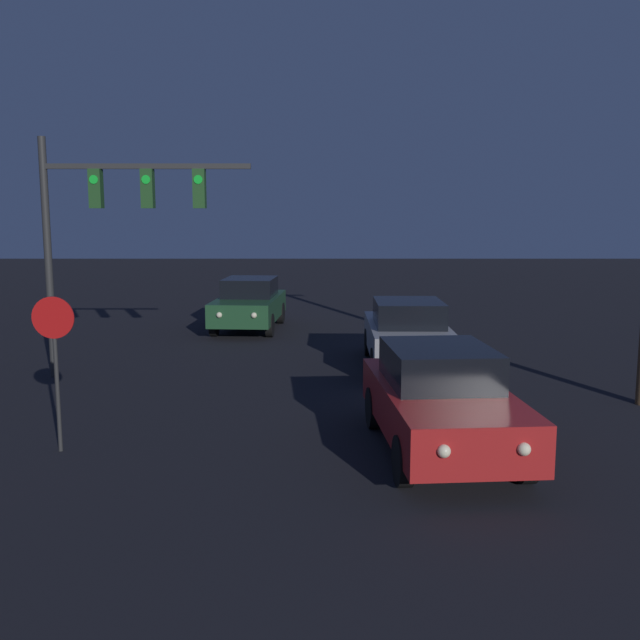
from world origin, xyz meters
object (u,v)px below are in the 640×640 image
Objects in this scene: car_near at (439,399)px; traffic_signal_mast at (107,213)px; car_mid at (406,333)px; car_far at (248,303)px; stop_sign at (53,345)px.

car_near is 9.32m from traffic_signal_mast.
car_mid and car_far have the same top height.
car_mid is at bearing 45.17° from stop_sign.
traffic_signal_mast reaches higher than car_far.
traffic_signal_mast is 5.91m from stop_sign.
car_far is at bearing 81.37° from stop_sign.
stop_sign is (-6.50, -6.54, 0.90)m from car_mid.
car_far is (-4.36, 12.50, 0.00)m from car_near.
car_mid is 7.54m from car_far.
car_near and car_far have the same top height.
car_mid is 0.98× the size of car_far.
car_mid is 7.84m from traffic_signal_mast.
stop_sign is (0.66, -5.48, -2.11)m from traffic_signal_mast.
traffic_signal_mast is at bearing 73.87° from car_far.
stop_sign is (-6.26, -0.01, 0.90)m from car_near.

